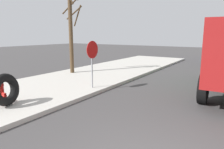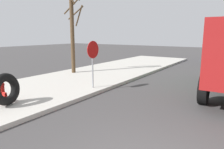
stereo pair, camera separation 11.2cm
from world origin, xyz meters
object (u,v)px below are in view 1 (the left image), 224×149
object	(u,v)px
loose_tire	(5,90)
bare_tree	(71,28)
fire_hydrant	(1,92)
stop_sign	(92,56)

from	to	relation	value
loose_tire	bare_tree	bearing A→B (deg)	23.42
fire_hydrant	loose_tire	bearing A→B (deg)	-97.21
fire_hydrant	loose_tire	size ratio (longest dim) A/B	0.70
loose_tire	stop_sign	xyz separation A→B (m)	(3.47, -0.91, 0.88)
fire_hydrant	stop_sign	size ratio (longest dim) A/B	0.37
loose_tire	bare_tree	distance (m)	6.62
stop_sign	bare_tree	size ratio (longest dim) A/B	0.41
loose_tire	stop_sign	bearing A→B (deg)	-14.70
fire_hydrant	bare_tree	xyz separation A→B (m)	(5.70, 2.12, 2.29)
stop_sign	fire_hydrant	bearing A→B (deg)	159.58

